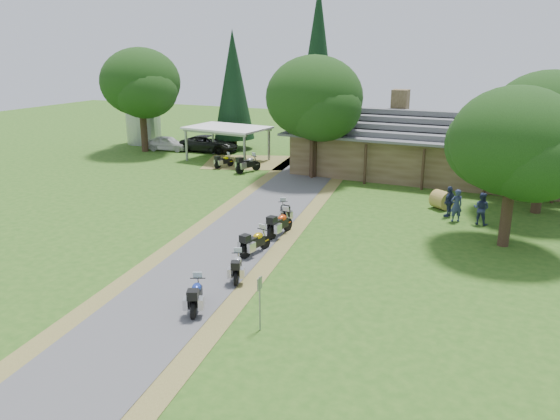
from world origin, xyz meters
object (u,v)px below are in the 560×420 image
at_px(lodge, 435,144).
at_px(silo, 142,109).
at_px(motorcycle_row_a, 196,294).
at_px(motorcycle_carport_a, 224,160).
at_px(motorcycle_row_b, 237,266).
at_px(motorcycle_row_c, 255,241).
at_px(motorcycle_row_e, 284,210).
at_px(carport, 228,144).
at_px(car_white_sedan, 167,141).
at_px(motorcycle_carport_b, 248,163).
at_px(hay_bale, 442,200).
at_px(car_dark_suv, 209,139).
at_px(motorcycle_row_d, 280,222).

bearing_deg(lodge, silo, 174.63).
distance_m(motorcycle_row_a, motorcycle_carport_a, 24.66).
distance_m(motorcycle_row_b, motorcycle_row_c, 2.94).
distance_m(silo, motorcycle_row_e, 28.96).
bearing_deg(carport, car_white_sedan, 173.54).
xyz_separation_m(motorcycle_row_c, motorcycle_carport_b, (-8.35, 15.21, 0.07)).
xyz_separation_m(silo, motorcycle_carport_b, (15.52, -7.31, -2.71)).
relative_size(motorcycle_row_a, motorcycle_row_e, 1.06).
height_order(lodge, motorcycle_carport_b, lodge).
height_order(motorcycle_row_e, motorcycle_carport_b, motorcycle_carport_b).
relative_size(motorcycle_row_b, hay_bale, 1.57).
bearing_deg(lodge, motorcycle_row_e, -111.34).
distance_m(motorcycle_row_e, motorcycle_carport_a, 14.67).
relative_size(car_white_sedan, motorcycle_row_c, 2.71).
relative_size(car_white_sedan, car_dark_suv, 0.88).
bearing_deg(motorcycle_row_b, motorcycle_row_d, -17.36).
height_order(lodge, motorcycle_row_e, lodge).
height_order(motorcycle_row_e, motorcycle_carport_a, motorcycle_row_e).
bearing_deg(motorcycle_carport_a, lodge, -57.20).
distance_m(motorcycle_row_c, motorcycle_row_d, 2.87).
xyz_separation_m(motorcycle_row_b, motorcycle_carport_a, (-11.48, 18.76, -0.01)).
distance_m(silo, motorcycle_carport_a, 14.86).
bearing_deg(car_white_sedan, motorcycle_row_c, -145.94).
bearing_deg(silo, motorcycle_row_b, -46.06).
xyz_separation_m(lodge, hay_bale, (1.91, -8.60, -1.90)).
height_order(silo, hay_bale, silo).
bearing_deg(motorcycle_row_c, motorcycle_row_a, -163.37).
relative_size(motorcycle_row_d, motorcycle_row_e, 1.16).
bearing_deg(lodge, car_dark_suv, 175.75).
distance_m(motorcycle_row_b, motorcycle_carport_a, 22.00).
xyz_separation_m(lodge, carport, (-16.92, -1.24, -1.03)).
distance_m(lodge, motorcycle_row_d, 17.74).
relative_size(carport, motorcycle_row_c, 3.45).
height_order(carport, motorcycle_row_b, carport).
height_order(silo, motorcycle_row_b, silo).
relative_size(car_dark_suv, hay_bale, 5.31).
bearing_deg(carport, motorcycle_row_e, -44.18).
relative_size(motorcycle_row_b, motorcycle_carport_a, 1.02).
relative_size(silo, car_dark_suv, 1.17).
relative_size(motorcycle_row_e, hay_bale, 1.57).
bearing_deg(motorcycle_row_c, motorcycle_row_d, 11.89).
distance_m(motorcycle_row_e, motorcycle_carport_b, 12.52).
bearing_deg(motorcycle_row_e, motorcycle_row_a, 153.50).
bearing_deg(motorcycle_row_a, motorcycle_carport_a, 3.23).
distance_m(car_white_sedan, motorcycle_row_e, 23.88).
xyz_separation_m(car_dark_suv, motorcycle_carport_a, (4.70, -5.45, -0.54)).
bearing_deg(motorcycle_row_d, lodge, -9.48).
height_order(motorcycle_row_a, motorcycle_row_c, motorcycle_row_c).
xyz_separation_m(motorcycle_row_b, motorcycle_row_c, (-0.60, 2.87, 0.06)).
height_order(lodge, motorcycle_row_b, lodge).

